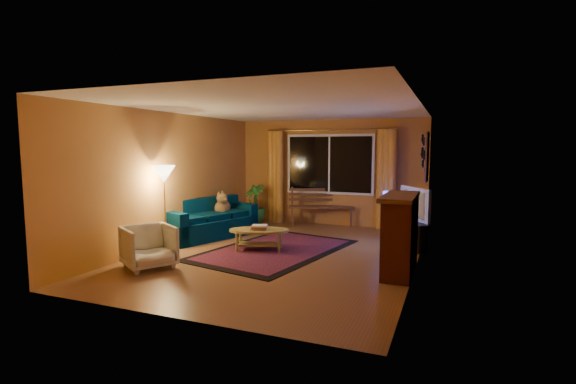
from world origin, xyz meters
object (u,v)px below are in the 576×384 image
at_px(armchair, 149,245).
at_px(bench, 321,216).
at_px(tv_console, 408,233).
at_px(sofa, 210,218).
at_px(coffee_table, 259,240).
at_px(floor_lamp, 165,208).

bearing_deg(armchair, bench, 13.21).
height_order(bench, armchair, armchair).
distance_m(bench, tv_console, 2.54).
distance_m(sofa, coffee_table, 1.57).
xyz_separation_m(bench, tv_console, (2.13, -1.38, 0.02)).
relative_size(sofa, tv_console, 1.63).
xyz_separation_m(bench, coffee_table, (-0.32, -2.71, -0.03)).
bearing_deg(armchair, coffee_table, -3.16).
bearing_deg(bench, tv_console, -53.91).
bearing_deg(bench, armchair, -129.32).
bearing_deg(tv_console, floor_lamp, -171.87).
bearing_deg(tv_console, sofa, 172.42).
bearing_deg(floor_lamp, armchair, -65.39).
height_order(armchair, tv_console, armchair).
xyz_separation_m(coffee_table, tv_console, (2.45, 1.34, 0.05)).
height_order(bench, tv_console, tv_console).
bearing_deg(armchair, tv_console, -18.99).
bearing_deg(sofa, floor_lamp, -75.25).
height_order(sofa, coffee_table, sofa).
bearing_deg(tv_console, bench, 129.17).
xyz_separation_m(sofa, coffee_table, (1.42, -0.63, -0.20)).
bearing_deg(floor_lamp, tv_console, 26.12).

